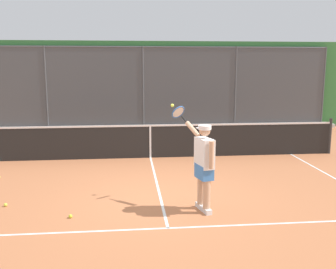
% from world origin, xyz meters
% --- Properties ---
extents(ground_plane, '(60.00, 60.00, 0.00)m').
position_xyz_m(ground_plane, '(0.00, 0.00, 0.00)').
color(ground_plane, '#B76B42').
extents(court_line_markings, '(8.45, 9.01, 0.01)m').
position_xyz_m(court_line_markings, '(0.00, 1.70, 0.00)').
color(court_line_markings, white).
rests_on(court_line_markings, ground).
extents(fence_backdrop, '(18.23, 1.37, 3.57)m').
position_xyz_m(fence_backdrop, '(-0.00, -9.11, 1.77)').
color(fence_backdrop, '#474C51').
rests_on(fence_backdrop, ground).
extents(tennis_net, '(10.86, 0.09, 1.07)m').
position_xyz_m(tennis_net, '(0.00, -3.60, 0.49)').
color(tennis_net, '#2D2D2D').
rests_on(tennis_net, ground).
extents(tennis_player, '(0.71, 1.26, 1.88)m').
position_xyz_m(tennis_player, '(-0.72, 0.60, 0.92)').
color(tennis_player, silver).
rests_on(tennis_player, ground).
extents(tennis_ball_near_net, '(0.07, 0.07, 0.07)m').
position_xyz_m(tennis_ball_near_net, '(1.65, 0.73, 0.03)').
color(tennis_ball_near_net, '#CCDB33').
rests_on(tennis_ball_near_net, ground).
extents(tennis_ball_by_sideline, '(0.07, 0.07, 0.07)m').
position_xyz_m(tennis_ball_by_sideline, '(2.95, 0.04, 0.03)').
color(tennis_ball_by_sideline, '#D6E042').
rests_on(tennis_ball_by_sideline, ground).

